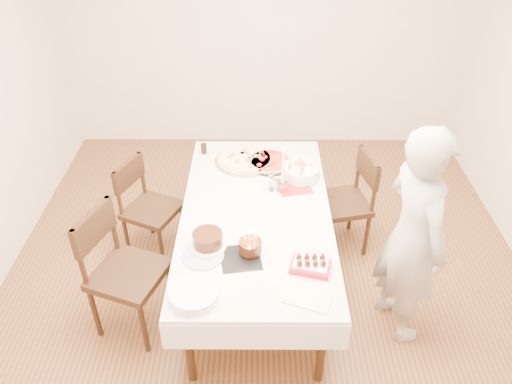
{
  "coord_description": "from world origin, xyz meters",
  "views": [
    {
      "loc": [
        -0.08,
        -2.95,
        3.1
      ],
      "look_at": [
        -0.09,
        0.07,
        0.93
      ],
      "focal_mm": 35.0,
      "sensor_mm": 36.0,
      "label": 1
    }
  ],
  "objects_px": {
    "chair_right_savory": "(342,203)",
    "layer_cake": "(208,239)",
    "chair_left_dessert": "(129,274)",
    "strawberry_box": "(311,265)",
    "taper_candle": "(283,169)",
    "person": "(413,237)",
    "cola_glass": "(204,149)",
    "chair_left_savory": "(152,210)",
    "birthday_cake": "(250,243)",
    "dining_table": "(256,248)",
    "pasta_bowl": "(301,172)",
    "pizza_pepperoni": "(269,162)",
    "pizza_white": "(245,160)"
  },
  "relations": [
    {
      "from": "pasta_bowl",
      "to": "cola_glass",
      "type": "xyz_separation_m",
      "value": [
        -0.85,
        0.39,
        -0.01
      ]
    },
    {
      "from": "chair_left_dessert",
      "to": "chair_left_savory",
      "type": "bearing_deg",
      "value": -70.86
    },
    {
      "from": "chair_left_savory",
      "to": "pizza_pepperoni",
      "type": "bearing_deg",
      "value": -140.37
    },
    {
      "from": "chair_right_savory",
      "to": "pizza_pepperoni",
      "type": "xyz_separation_m",
      "value": [
        -0.64,
        0.2,
        0.3
      ]
    },
    {
      "from": "pizza_white",
      "to": "person",
      "type": "bearing_deg",
      "value": -44.01
    },
    {
      "from": "layer_cake",
      "to": "strawberry_box",
      "type": "bearing_deg",
      "value": -18.26
    },
    {
      "from": "chair_right_savory",
      "to": "chair_left_dessert",
      "type": "xyz_separation_m",
      "value": [
        -1.67,
        -0.92,
        0.05
      ]
    },
    {
      "from": "chair_left_savory",
      "to": "cola_glass",
      "type": "bearing_deg",
      "value": -108.69
    },
    {
      "from": "dining_table",
      "to": "layer_cake",
      "type": "distance_m",
      "value": 0.67
    },
    {
      "from": "strawberry_box",
      "to": "layer_cake",
      "type": "bearing_deg",
      "value": 161.74
    },
    {
      "from": "chair_left_dessert",
      "to": "strawberry_box",
      "type": "xyz_separation_m",
      "value": [
        1.28,
        -0.18,
        0.27
      ]
    },
    {
      "from": "person",
      "to": "strawberry_box",
      "type": "relative_size",
      "value": 6.61
    },
    {
      "from": "chair_right_savory",
      "to": "birthday_cake",
      "type": "distance_m",
      "value": 1.28
    },
    {
      "from": "taper_candle",
      "to": "layer_cake",
      "type": "height_order",
      "value": "taper_candle"
    },
    {
      "from": "chair_left_dessert",
      "to": "person",
      "type": "relative_size",
      "value": 0.6
    },
    {
      "from": "chair_left_savory",
      "to": "pasta_bowl",
      "type": "distance_m",
      "value": 1.33
    },
    {
      "from": "taper_candle",
      "to": "birthday_cake",
      "type": "relative_size",
      "value": 2.59
    },
    {
      "from": "pizza_white",
      "to": "taper_candle",
      "type": "bearing_deg",
      "value": -54.32
    },
    {
      "from": "pasta_bowl",
      "to": "birthday_cake",
      "type": "xyz_separation_m",
      "value": [
        -0.41,
        -0.93,
        0.03
      ]
    },
    {
      "from": "chair_left_dessert",
      "to": "pasta_bowl",
      "type": "xyz_separation_m",
      "value": [
        1.29,
        0.91,
        0.29
      ]
    },
    {
      "from": "chair_left_savory",
      "to": "strawberry_box",
      "type": "xyz_separation_m",
      "value": [
        1.27,
        -1.02,
        0.33
      ]
    },
    {
      "from": "pizza_white",
      "to": "birthday_cake",
      "type": "xyz_separation_m",
      "value": [
        0.06,
        -1.18,
        0.07
      ]
    },
    {
      "from": "chair_left_savory",
      "to": "birthday_cake",
      "type": "xyz_separation_m",
      "value": [
        0.86,
        -0.86,
        0.39
      ]
    },
    {
      "from": "dining_table",
      "to": "cola_glass",
      "type": "distance_m",
      "value": 1.07
    },
    {
      "from": "chair_right_savory",
      "to": "layer_cake",
      "type": "distance_m",
      "value": 1.43
    },
    {
      "from": "birthday_cake",
      "to": "strawberry_box",
      "type": "height_order",
      "value": "birthday_cake"
    },
    {
      "from": "taper_candle",
      "to": "strawberry_box",
      "type": "bearing_deg",
      "value": -80.44
    },
    {
      "from": "pasta_bowl",
      "to": "cola_glass",
      "type": "height_order",
      "value": "pasta_bowl"
    },
    {
      "from": "person",
      "to": "cola_glass",
      "type": "xyz_separation_m",
      "value": [
        -1.55,
        1.28,
        -0.06
      ]
    },
    {
      "from": "dining_table",
      "to": "person",
      "type": "relative_size",
      "value": 1.25
    },
    {
      "from": "person",
      "to": "dining_table",
      "type": "bearing_deg",
      "value": 49.69
    },
    {
      "from": "cola_glass",
      "to": "pizza_white",
      "type": "bearing_deg",
      "value": -20.71
    },
    {
      "from": "chair_left_savory",
      "to": "pizza_pepperoni",
      "type": "distance_m",
      "value": 1.1
    },
    {
      "from": "pasta_bowl",
      "to": "chair_left_savory",
      "type": "bearing_deg",
      "value": -176.83
    },
    {
      "from": "pizza_white",
      "to": "birthday_cake",
      "type": "distance_m",
      "value": 1.18
    },
    {
      "from": "chair_left_dessert",
      "to": "pizza_white",
      "type": "distance_m",
      "value": 1.44
    },
    {
      "from": "dining_table",
      "to": "birthday_cake",
      "type": "bearing_deg",
      "value": -94.65
    },
    {
      "from": "chair_right_savory",
      "to": "birthday_cake",
      "type": "relative_size",
      "value": 5.96
    },
    {
      "from": "layer_cake",
      "to": "taper_candle",
      "type": "bearing_deg",
      "value": 50.84
    },
    {
      "from": "chair_right_savory",
      "to": "layer_cake",
      "type": "height_order",
      "value": "chair_right_savory"
    },
    {
      "from": "dining_table",
      "to": "birthday_cake",
      "type": "relative_size",
      "value": 13.58
    },
    {
      "from": "chair_right_savory",
      "to": "taper_candle",
      "type": "bearing_deg",
      "value": -172.51
    },
    {
      "from": "dining_table",
      "to": "strawberry_box",
      "type": "bearing_deg",
      "value": -59.61
    },
    {
      "from": "pizza_white",
      "to": "pasta_bowl",
      "type": "xyz_separation_m",
      "value": [
        0.47,
        -0.25,
        0.04
      ]
    },
    {
      "from": "person",
      "to": "pasta_bowl",
      "type": "xyz_separation_m",
      "value": [
        -0.7,
        0.89,
        -0.05
      ]
    },
    {
      "from": "chair_right_savory",
      "to": "dining_table",
      "type": "bearing_deg",
      "value": -160.05
    },
    {
      "from": "pasta_bowl",
      "to": "strawberry_box",
      "type": "xyz_separation_m",
      "value": [
        -0.01,
        -1.09,
        -0.02
      ]
    },
    {
      "from": "dining_table",
      "to": "taper_candle",
      "type": "xyz_separation_m",
      "value": [
        0.21,
        0.28,
        0.58
      ]
    },
    {
      "from": "dining_table",
      "to": "chair_left_savory",
      "type": "relative_size",
      "value": 2.37
    },
    {
      "from": "chair_left_dessert",
      "to": "layer_cake",
      "type": "relative_size",
      "value": 3.83
    }
  ]
}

